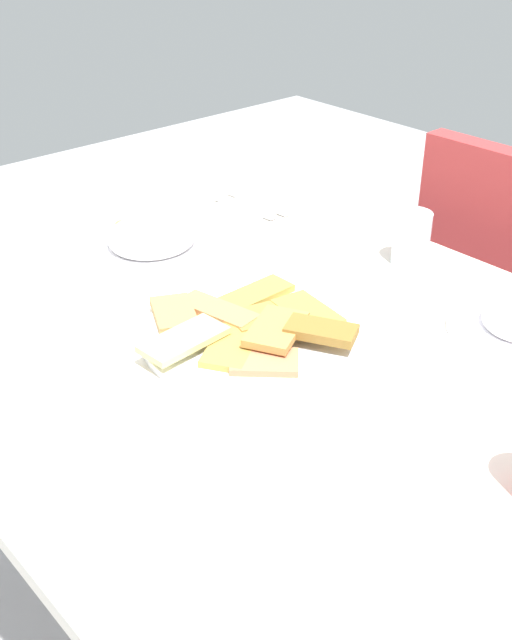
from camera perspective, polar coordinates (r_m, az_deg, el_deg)
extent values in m
cube|color=silver|center=(1.17, 0.20, -1.80)|extent=(1.12, 0.94, 0.02)
cylinder|color=#48444D|center=(1.91, -0.48, -0.61)|extent=(0.04, 0.04, 0.70)
cube|color=#A73030|center=(1.61, 17.77, 3.78)|extent=(0.40, 0.06, 0.46)
cylinder|color=brown|center=(2.21, 16.98, -2.55)|extent=(0.03, 0.03, 0.36)
cylinder|color=brown|center=(1.94, 10.85, -6.76)|extent=(0.03, 0.03, 0.36)
cylinder|color=white|center=(1.16, -0.30, -1.02)|extent=(0.33, 0.33, 0.01)
cube|color=#BF7650|center=(1.07, 0.63, -3.10)|extent=(0.11, 0.11, 0.01)
cube|color=#AE933C|center=(1.24, -0.19, 1.80)|extent=(0.06, 0.14, 0.01)
cube|color=#C58443|center=(1.12, 1.45, -0.69)|extent=(0.11, 0.13, 0.01)
cube|color=#E2D985|center=(1.11, -5.36, -1.45)|extent=(0.07, 0.13, 0.01)
cube|color=#CB824E|center=(1.19, -2.87, 0.65)|extent=(0.14, 0.07, 0.01)
cube|color=olive|center=(1.11, 4.84, -0.79)|extent=(0.11, 0.09, 0.01)
cube|color=#B58C3C|center=(1.19, 3.83, 0.50)|extent=(0.12, 0.08, 0.01)
cube|color=#B9923F|center=(1.11, -1.81, -2.07)|extent=(0.11, 0.13, 0.01)
cube|color=#B0874D|center=(1.19, -6.07, 0.44)|extent=(0.12, 0.10, 0.01)
cube|color=#BB7839|center=(1.18, 0.67, 0.25)|extent=(0.09, 0.12, 0.01)
cylinder|color=white|center=(1.44, -7.64, 5.38)|extent=(0.23, 0.23, 0.01)
ellipsoid|color=white|center=(1.43, -7.69, 6.17)|extent=(0.21, 0.21, 0.06)
sphere|color=#F0E054|center=(1.48, -9.90, 6.75)|extent=(0.03, 0.03, 0.03)
cylinder|color=silver|center=(1.39, 11.42, 5.94)|extent=(0.07, 0.07, 0.10)
cube|color=white|center=(1.61, -0.38, 8.34)|extent=(0.13, 0.13, 0.00)
cube|color=silver|center=(1.60, -0.87, 8.31)|extent=(0.16, 0.04, 0.00)
cube|color=silver|center=(1.62, 0.11, 8.63)|extent=(0.17, 0.02, 0.00)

